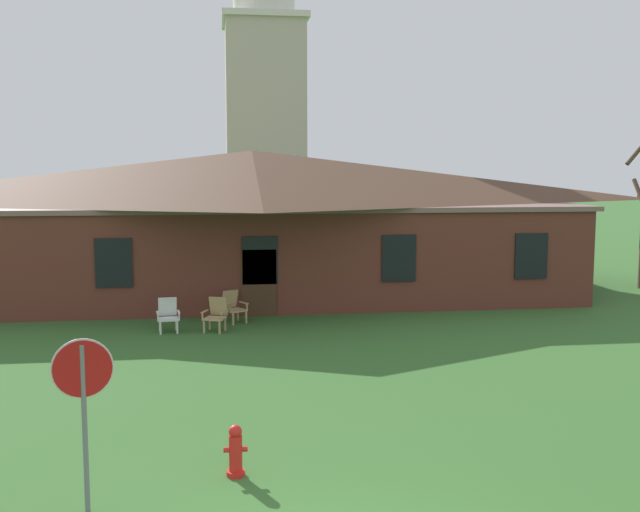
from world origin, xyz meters
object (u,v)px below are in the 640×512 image
object	(u,v)px
lawn_chair_left_end	(233,306)
lawn_chair_near_door	(216,314)
fire_hydrant	(236,452)
lawn_chair_by_porch	(168,314)
stop_sign	(83,390)

from	to	relation	value
lawn_chair_left_end	lawn_chair_near_door	bearing A→B (deg)	-113.38
fire_hydrant	lawn_chair_by_porch	bearing A→B (deg)	99.28
lawn_chair_by_porch	lawn_chair_near_door	xyz separation A→B (m)	(1.35, -0.10, 0.00)
lawn_chair_by_porch	lawn_chair_left_end	size ratio (longest dim) A/B	1.00
lawn_chair_left_end	fire_hydrant	bearing A→B (deg)	-90.86
lawn_chair_by_porch	lawn_chair_left_end	world-z (taller)	same
stop_sign	fire_hydrant	distance (m)	2.57
stop_sign	lawn_chair_left_end	xyz separation A→B (m)	(2.17, 12.27, -1.19)
lawn_chair_by_porch	stop_sign	bearing A→B (deg)	-91.63
stop_sign	lawn_chair_near_door	size ratio (longest dim) A/B	2.49
lawn_chair_by_porch	lawn_chair_left_end	xyz separation A→B (m)	(1.85, 1.06, 0.00)
stop_sign	fire_hydrant	size ratio (longest dim) A/B	3.01
stop_sign	lawn_chair_near_door	world-z (taller)	stop_sign
stop_sign	fire_hydrant	world-z (taller)	stop_sign
lawn_chair_near_door	lawn_chair_left_end	size ratio (longest dim) A/B	1.00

